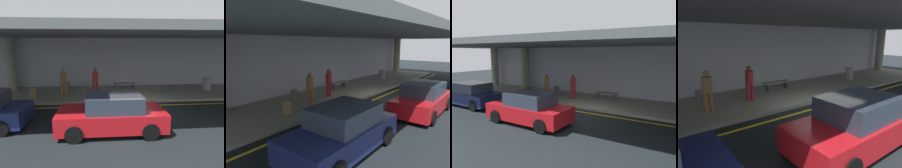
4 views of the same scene
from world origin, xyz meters
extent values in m
plane|color=black|center=(0.00, 0.00, 0.00)|extent=(60.00, 60.00, 0.00)
cube|color=gray|center=(0.00, 3.10, 0.07)|extent=(26.00, 4.20, 0.15)
cube|color=yellow|center=(0.00, 0.47, 0.00)|extent=(26.00, 0.14, 0.01)
cylinder|color=gray|center=(-12.00, 4.54, 1.97)|extent=(0.72, 0.72, 3.65)
cylinder|color=gray|center=(-8.00, 4.54, 1.97)|extent=(0.72, 0.72, 3.65)
cube|color=slate|center=(0.00, 2.60, 3.95)|extent=(28.00, 13.20, 0.30)
cube|color=#AFB2BC|center=(0.00, 5.35, 1.90)|extent=(26.00, 0.30, 3.80)
cube|color=red|center=(-1.42, -2.58, 0.55)|extent=(4.10, 1.80, 0.70)
cube|color=#2D3847|center=(-1.32, -2.58, 1.20)|extent=(2.10, 1.60, 0.60)
cylinder|color=black|center=(-0.07, -1.73, 0.32)|extent=(0.64, 0.22, 0.64)
cylinder|color=black|center=(-0.07, -3.43, 0.32)|extent=(0.64, 0.22, 0.64)
cylinder|color=black|center=(-2.77, -1.73, 0.32)|extent=(0.64, 0.22, 0.64)
cylinder|color=black|center=(-2.77, -3.43, 0.32)|extent=(0.64, 0.22, 0.64)
cube|color=navy|center=(-6.89, -1.85, 0.55)|extent=(4.10, 1.80, 0.70)
cube|color=#2D3847|center=(-6.79, -1.85, 1.20)|extent=(2.10, 1.60, 0.60)
cylinder|color=black|center=(-5.54, -1.00, 0.32)|extent=(0.64, 0.22, 0.64)
cylinder|color=black|center=(-5.54, -2.70, 0.32)|extent=(0.64, 0.22, 0.64)
cylinder|color=black|center=(-8.24, -1.00, 0.32)|extent=(0.64, 0.22, 0.64)
cylinder|color=maroon|center=(-2.15, 2.82, 0.56)|extent=(0.16, 0.16, 0.82)
cylinder|color=maroon|center=(-1.93, 2.82, 0.56)|extent=(0.16, 0.16, 0.82)
cylinder|color=maroon|center=(-2.04, 2.82, 1.28)|extent=(0.38, 0.38, 0.62)
sphere|color=brown|center=(-2.04, 2.82, 1.71)|extent=(0.24, 0.24, 0.24)
cylinder|color=brown|center=(-4.14, 2.43, 0.56)|extent=(0.16, 0.16, 0.82)
cylinder|color=brown|center=(-3.92, 2.43, 0.56)|extent=(0.16, 0.16, 0.82)
cylinder|color=olive|center=(-4.03, 2.43, 1.28)|extent=(0.38, 0.38, 0.62)
sphere|color=#8C6647|center=(-4.03, 2.43, 1.71)|extent=(0.24, 0.24, 0.24)
cube|color=olive|center=(-5.82, 2.14, 0.46)|extent=(0.36, 0.22, 0.62)
cylinder|color=slate|center=(-5.82, 2.14, 0.91)|extent=(0.02, 0.02, 0.28)
cube|color=#595C5E|center=(-4.04, 3.71, 0.46)|extent=(0.36, 0.22, 0.62)
cylinder|color=slate|center=(-4.04, 3.71, 0.91)|extent=(0.02, 0.02, 0.28)
cube|color=slate|center=(0.09, 3.76, 0.60)|extent=(1.60, 0.50, 0.06)
cube|color=#4C4C51|center=(-0.53, 3.76, 0.36)|extent=(0.10, 0.40, 0.42)
cube|color=#4C4C51|center=(0.71, 3.76, 0.36)|extent=(0.10, 0.40, 0.42)
camera|label=1|loc=(-1.97, -9.68, 3.40)|focal=31.00mm
camera|label=2|loc=(-11.95, -5.65, 3.40)|focal=34.95mm
camera|label=3|loc=(5.41, -10.40, 3.40)|focal=34.98mm
camera|label=4|loc=(-6.05, -5.69, 3.07)|focal=32.54mm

